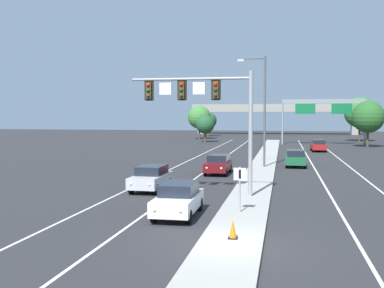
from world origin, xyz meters
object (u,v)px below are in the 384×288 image
tree_far_right_b (368,117)px  tree_far_left_c (205,124)px  street_lamp_median (262,105)px  traffic_cone_median_nose (233,229)px  car_oncoming_white (178,199)px  highway_sign_gantry (323,107)px  median_sign_post (240,183)px  car_oncoming_darkred (218,164)px  car_receding_green (296,158)px  tree_far_right_c (360,112)px  car_oncoming_silver (151,178)px  overhead_signal_mast (207,104)px  tree_far_left_b (199,117)px  tree_far_left_a (208,120)px  car_receding_red (318,145)px

tree_far_right_b → tree_far_left_c: bearing=162.0°
street_lamp_median → tree_far_left_c: street_lamp_median is taller
tree_far_left_c → traffic_cone_median_nose: bearing=-79.5°
car_oncoming_white → highway_sign_gantry: size_ratio=0.34×
median_sign_post → car_oncoming_darkred: (-3.21, 15.49, -0.77)m
car_receding_green → highway_sign_gantry: highway_sign_gantry is taller
tree_far_right_c → median_sign_post: bearing=-103.1°
car_oncoming_silver → tree_far_right_c: bearing=70.1°
car_oncoming_silver → tree_far_right_b: 49.78m
overhead_signal_mast → tree_far_left_b: size_ratio=1.06×
overhead_signal_mast → car_oncoming_silver: size_ratio=1.60×
highway_sign_gantry → tree_far_left_a: 35.90m
median_sign_post → traffic_cone_median_nose: bearing=-87.7°
tree_far_left_b → tree_far_left_c: tree_far_left_b is taller
traffic_cone_median_nose → highway_sign_gantry: bearing=82.4°
street_lamp_median → car_receding_red: street_lamp_median is taller
car_oncoming_darkred → car_receding_green: size_ratio=1.00×
car_oncoming_white → car_receding_green: size_ratio=1.00×
median_sign_post → car_receding_green: bearing=81.8°
median_sign_post → tree_far_right_b: tree_far_right_b is taller
car_oncoming_white → car_oncoming_silver: same height
overhead_signal_mast → car_receding_red: size_ratio=1.60×
car_oncoming_silver → car_receding_green: 18.52m
car_receding_green → median_sign_post: bearing=-98.2°
car_receding_green → tree_far_right_b: 31.50m
tree_far_right_b → median_sign_post: bearing=-105.7°
overhead_signal_mast → street_lamp_median: size_ratio=0.72×
street_lamp_median → car_receding_green: size_ratio=2.22×
tree_far_right_c → tree_far_left_a: bearing=152.4°
street_lamp_median → tree_far_left_c: 41.45m
car_receding_red → highway_sign_gantry: 15.58m
car_oncoming_darkred → highway_sign_gantry: size_ratio=0.34×
car_receding_green → tree_far_right_b: bearing=68.8°
car_oncoming_white → tree_far_left_c: tree_far_left_c is taller
car_oncoming_silver → tree_far_right_c: tree_far_right_c is taller
car_oncoming_white → tree_far_left_c: 61.39m
car_receding_green → tree_far_left_a: size_ratio=0.81×
car_receding_green → highway_sign_gantry: bearing=81.4°
car_oncoming_darkred → tree_far_left_a: bearing=99.8°
highway_sign_gantry → car_oncoming_silver: bearing=-106.4°
tree_far_right_b → tree_far_left_a: bearing=132.7°
overhead_signal_mast → tree_far_left_b: bearing=100.7°
highway_sign_gantry → tree_far_left_a: (-23.34, 27.16, -2.52)m
median_sign_post → tree_far_right_c: bearing=76.9°
car_oncoming_white → tree_far_left_c: bearing=98.4°
street_lamp_median → car_oncoming_darkred: street_lamp_median is taller
car_receding_red → tree_far_left_c: (-18.40, 18.27, 2.40)m
median_sign_post → car_oncoming_white: median_sign_post is taller
tree_far_left_c → tree_far_right_b: (26.29, -8.52, 1.35)m
overhead_signal_mast → car_receding_red: (8.94, 37.17, -4.67)m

